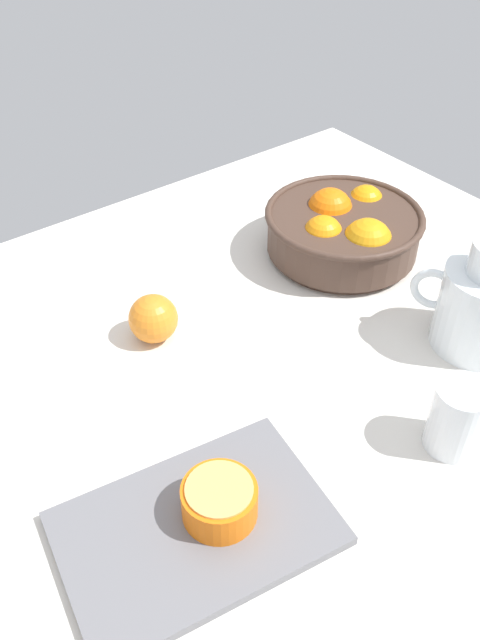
{
  "coord_description": "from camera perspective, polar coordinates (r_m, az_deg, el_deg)",
  "views": [
    {
      "loc": [
        -39.66,
        -56.69,
        66.59
      ],
      "look_at": [
        2.99,
        -0.53,
        6.98
      ],
      "focal_mm": 37.09,
      "sensor_mm": 36.0,
      "label": 1
    }
  ],
  "objects": [
    {
      "name": "fruit_bowl",
      "position": [
        1.16,
        8.93,
        7.67
      ],
      "size": [
        27.2,
        27.2,
        10.73
      ],
      "color": "#473328",
      "rests_on": "ground_plane"
    },
    {
      "name": "loose_orange_4",
      "position": [
        0.99,
        -7.49,
        0.13
      ],
      "size": [
        7.39,
        7.39,
        7.39
      ],
      "primitive_type": "sphere",
      "color": "orange",
      "rests_on": "ground_plane"
    },
    {
      "name": "juice_glass",
      "position": [
        0.87,
        18.16,
        -8.24
      ],
      "size": [
        6.92,
        6.92,
        9.76
      ],
      "color": "white",
      "rests_on": "ground_plane"
    },
    {
      "name": "cutting_board",
      "position": [
        0.78,
        -3.82,
        -17.5
      ],
      "size": [
        32.84,
        24.3,
        1.32
      ],
      "primitive_type": "cube",
      "rotation": [
        0.0,
        0.0,
        -0.15
      ],
      "color": "slate",
      "rests_on": "ground_plane"
    },
    {
      "name": "orange_half_0",
      "position": [
        0.76,
        -1.78,
        -15.32
      ],
      "size": [
        8.65,
        8.65,
        4.68
      ],
      "color": "orange",
      "rests_on": "cutting_board"
    },
    {
      "name": "ground_plane",
      "position": [
        0.97,
        -1.6,
        -4.36
      ],
      "size": [
        137.41,
        98.87,
        3.0
      ],
      "primitive_type": "cube",
      "color": "silver"
    }
  ]
}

